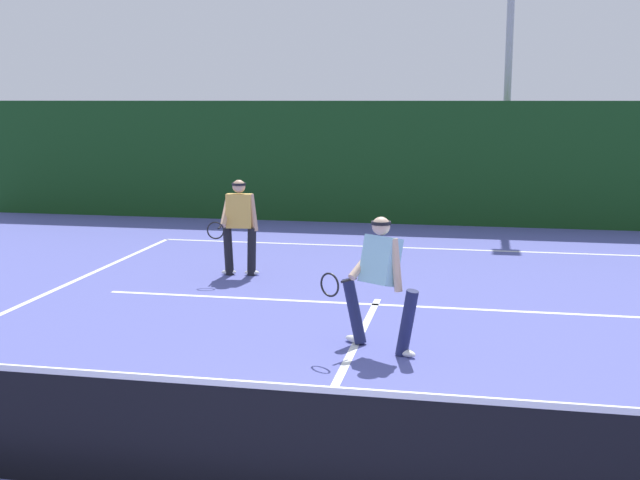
# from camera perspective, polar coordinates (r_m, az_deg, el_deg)

# --- Properties ---
(court_line_baseline_far) EXTENTS (10.33, 0.10, 0.01)m
(court_line_baseline_far) POSITION_cam_1_polar(r_m,az_deg,el_deg) (16.52, 5.98, -0.54)
(court_line_baseline_far) COLOR white
(court_line_baseline_far) RESTS_ON ground_plane
(court_line_service) EXTENTS (8.42, 0.10, 0.01)m
(court_line_service) POSITION_cam_1_polar(r_m,az_deg,el_deg) (11.94, 3.97, -4.62)
(court_line_service) COLOR white
(court_line_service) RESTS_ON ground_plane
(court_line_centre) EXTENTS (0.10, 6.40, 0.01)m
(court_line_centre) POSITION_cam_1_polar(r_m,az_deg,el_deg) (9.21, 1.74, -9.06)
(court_line_centre) COLOR white
(court_line_centre) RESTS_ON ground_plane
(tennis_net) EXTENTS (11.32, 0.09, 1.06)m
(tennis_net) POSITION_cam_1_polar(r_m,az_deg,el_deg) (6.11, -3.22, -14.29)
(tennis_net) COLOR #1E4723
(tennis_net) RESTS_ON ground_plane
(player_near) EXTENTS (1.20, 0.83, 1.65)m
(player_near) POSITION_cam_1_polar(r_m,az_deg,el_deg) (9.62, 4.27, -2.68)
(player_near) COLOR #1E234C
(player_near) RESTS_ON ground_plane
(player_far) EXTENTS (0.71, 0.90, 1.66)m
(player_far) POSITION_cam_1_polar(r_m,az_deg,el_deg) (13.79, -5.80, 1.22)
(player_far) COLOR black
(player_far) RESTS_ON ground_plane
(back_fence_windscreen) EXTENTS (22.62, 0.12, 2.99)m
(back_fence_windscreen) POSITION_cam_1_polar(r_m,az_deg,el_deg) (19.51, 6.90, 5.47)
(back_fence_windscreen) COLOR #153D17
(back_fence_windscreen) RESTS_ON ground_plane
(light_pole) EXTENTS (0.55, 0.44, 7.75)m
(light_pole) POSITION_cam_1_polar(r_m,az_deg,el_deg) (20.75, 13.42, 14.49)
(light_pole) COLOR #9EA39E
(light_pole) RESTS_ON ground_plane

